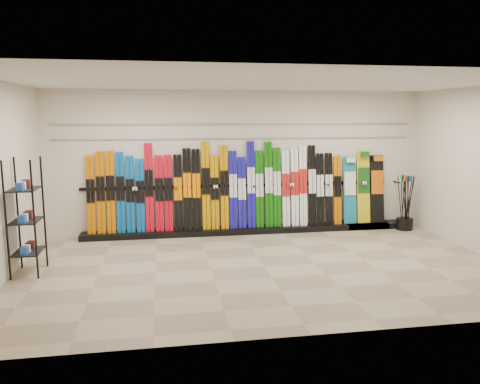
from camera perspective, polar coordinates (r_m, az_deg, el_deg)
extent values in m
plane|color=gray|center=(7.87, 2.95, -9.05)|extent=(8.00, 8.00, 0.00)
plane|color=beige|center=(9.97, -0.09, 3.68)|extent=(8.00, 0.00, 8.00)
plane|color=silver|center=(7.49, 3.14, 13.30)|extent=(8.00, 8.00, 0.00)
cube|color=black|center=(10.04, 1.39, -4.63)|extent=(8.00, 0.40, 0.12)
cube|color=#C36200|center=(9.85, -17.75, -0.33)|extent=(0.17, 0.22, 1.57)
cube|color=#C36200|center=(9.82, -16.63, -0.08)|extent=(0.17, 0.22, 1.65)
cube|color=#C36200|center=(9.80, -15.50, -0.01)|extent=(0.17, 0.23, 1.66)
cube|color=#06519A|center=(9.78, -14.38, -0.06)|extent=(0.17, 0.22, 1.63)
cube|color=#06519A|center=(9.77, -13.24, -0.27)|extent=(0.17, 0.21, 1.55)
cube|color=#06519A|center=(9.76, -12.06, -0.41)|extent=(0.17, 0.21, 1.49)
cube|color=red|center=(9.75, -11.03, 0.53)|extent=(0.17, 0.24, 1.80)
cube|color=red|center=(9.75, -9.83, -0.17)|extent=(0.17, 0.21, 1.56)
cube|color=red|center=(9.75, -8.73, -0.11)|extent=(0.17, 0.21, 1.56)
cube|color=black|center=(9.75, -7.56, -0.07)|extent=(0.17, 0.21, 1.57)
cube|color=black|center=(9.76, -6.45, 0.34)|extent=(0.17, 0.23, 1.70)
cube|color=black|center=(9.77, -5.34, 0.30)|extent=(0.17, 0.23, 1.67)
cube|color=#C38600|center=(9.78, -4.18, 0.79)|extent=(0.17, 0.25, 1.83)
cube|color=#C38600|center=(9.81, -3.08, -0.04)|extent=(0.17, 0.21, 1.54)
cube|color=#C38600|center=(9.83, -1.93, 0.60)|extent=(0.17, 0.24, 1.74)
cube|color=#16119B|center=(9.86, -0.83, 0.29)|extent=(0.17, 0.22, 1.63)
cube|color=#16119B|center=(9.89, 0.24, -0.07)|extent=(0.17, 0.21, 1.50)
cube|color=#16119B|center=(9.92, 1.37, 0.91)|extent=(0.17, 0.25, 1.82)
cube|color=#116008|center=(9.96, 2.39, 0.37)|extent=(0.17, 0.22, 1.63)
cube|color=#116008|center=(10.00, 3.52, 0.92)|extent=(0.17, 0.25, 1.81)
cube|color=#116008|center=(10.04, 4.54, 0.58)|extent=(0.17, 0.23, 1.68)
cube|color=white|center=(10.09, 5.63, 0.41)|extent=(0.17, 0.22, 1.61)
cube|color=white|center=(10.14, 6.71, 0.59)|extent=(0.17, 0.23, 1.67)
cube|color=white|center=(10.20, 7.71, 0.84)|extent=(0.17, 0.24, 1.75)
cube|color=black|center=(10.26, 8.78, 0.81)|extent=(0.17, 0.23, 1.73)
cube|color=black|center=(10.32, 9.74, 0.34)|extent=(0.17, 0.21, 1.55)
cube|color=black|center=(10.39, 10.78, 0.38)|extent=(0.17, 0.21, 1.56)
cube|color=#C36200|center=(10.46, 11.80, 0.27)|extent=(0.17, 0.21, 1.50)
cube|color=#14728C|center=(10.59, 13.23, 0.23)|extent=(0.29, 0.23, 1.47)
cube|color=gold|center=(10.72, 14.80, 0.58)|extent=(0.29, 0.24, 1.58)
cube|color=black|center=(10.86, 16.35, 0.37)|extent=(0.32, 0.23, 1.49)
cube|color=black|center=(8.04, -24.65, -2.75)|extent=(0.40, 0.60, 1.83)
cylinder|color=black|center=(10.92, 19.40, -3.68)|extent=(0.36, 0.36, 0.25)
cylinder|color=black|center=(10.89, 19.97, -1.14)|extent=(0.14, 0.14, 1.17)
cylinder|color=black|center=(10.86, 19.50, -1.14)|extent=(0.04, 0.12, 1.18)
cylinder|color=black|center=(10.77, 19.81, -1.24)|extent=(0.15, 0.07, 1.17)
cylinder|color=black|center=(10.78, 18.92, -1.19)|extent=(0.15, 0.10, 1.17)
cylinder|color=black|center=(10.84, 19.56, -1.16)|extent=(0.16, 0.08, 1.17)
cylinder|color=black|center=(10.80, 19.56, -1.20)|extent=(0.12, 0.02, 1.18)
cylinder|color=black|center=(10.84, 19.41, -1.16)|extent=(0.14, 0.10, 1.17)
cylinder|color=black|center=(10.78, 19.85, -1.24)|extent=(0.07, 0.12, 1.18)
cylinder|color=black|center=(10.77, 19.76, -1.24)|extent=(0.07, 0.07, 1.18)
cylinder|color=black|center=(10.76, 19.28, -1.23)|extent=(0.08, 0.09, 1.18)
cylinder|color=black|center=(10.74, 20.01, -1.28)|extent=(0.08, 0.08, 1.18)
cylinder|color=black|center=(10.93, 19.14, -1.06)|extent=(0.13, 0.03, 1.18)
cube|color=gray|center=(9.92, -0.07, 6.54)|extent=(7.60, 0.02, 0.03)
cube|color=gray|center=(9.91, -0.07, 8.27)|extent=(7.60, 0.02, 0.03)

